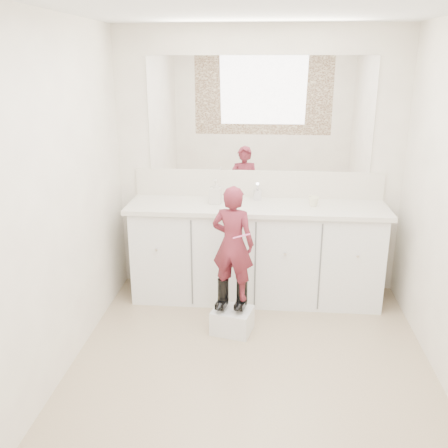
{
  "coord_description": "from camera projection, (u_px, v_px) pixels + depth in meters",
  "views": [
    {
      "loc": [
        0.07,
        -3.01,
        2.1
      ],
      "look_at": [
        -0.25,
        0.77,
        0.85
      ],
      "focal_mm": 40.0,
      "sensor_mm": 36.0,
      "label": 1
    }
  ],
  "objects": [
    {
      "name": "faucet",
      "position": [
        258.0,
        195.0,
        4.52
      ],
      "size": [
        0.08,
        0.08,
        0.1
      ],
      "primitive_type": "cylinder",
      "color": "silver",
      "rests_on": "countertop"
    },
    {
      "name": "wall_front",
      "position": [
        240.0,
        335.0,
        1.72
      ],
      "size": [
        2.6,
        0.0,
        2.6
      ],
      "primitive_type": "plane",
      "rotation": [
        -1.57,
        0.0,
        0.0
      ],
      "color": "beige",
      "rests_on": "floor"
    },
    {
      "name": "floor",
      "position": [
        250.0,
        374.0,
        3.51
      ],
      "size": [
        3.0,
        3.0,
        0.0
      ],
      "primitive_type": "plane",
      "color": "#8E7B5D",
      "rests_on": "ground"
    },
    {
      "name": "backsplash",
      "position": [
        258.0,
        184.0,
        4.6
      ],
      "size": [
        2.28,
        0.03,
        0.25
      ],
      "primitive_type": "cube",
      "color": "beige",
      "rests_on": "countertop"
    },
    {
      "name": "wall_back",
      "position": [
        258.0,
        164.0,
        4.56
      ],
      "size": [
        2.6,
        0.0,
        2.6
      ],
      "primitive_type": "plane",
      "rotation": [
        1.57,
        0.0,
        0.0
      ],
      "color": "beige",
      "rests_on": "floor"
    },
    {
      "name": "step_stool",
      "position": [
        232.0,
        320.0,
        4.03
      ],
      "size": [
        0.36,
        0.32,
        0.2
      ],
      "primitive_type": "cube",
      "rotation": [
        0.0,
        0.0,
        -0.23
      ],
      "color": "silver",
      "rests_on": "floor"
    },
    {
      "name": "countertop",
      "position": [
        257.0,
        207.0,
        4.38
      ],
      "size": [
        2.28,
        0.58,
        0.04
      ],
      "primitive_type": "cube",
      "color": "beige",
      "rests_on": "vanity_cabinet"
    },
    {
      "name": "mirror",
      "position": [
        260.0,
        115.0,
        4.41
      ],
      "size": [
        2.0,
        0.02,
        1.0
      ],
      "primitive_type": "cube",
      "color": "white",
      "rests_on": "wall_back"
    },
    {
      "name": "ceiling",
      "position": [
        257.0,
        3.0,
        2.76
      ],
      "size": [
        3.0,
        3.0,
        0.0
      ],
      "primitive_type": "plane",
      "rotation": [
        3.14,
        0.0,
        0.0
      ],
      "color": "white",
      "rests_on": "wall_back"
    },
    {
      "name": "dot_panel",
      "position": [
        242.0,
        209.0,
        1.59
      ],
      "size": [
        2.0,
        0.01,
        1.2
      ],
      "primitive_type": "cube",
      "color": "#472819",
      "rests_on": "wall_front"
    },
    {
      "name": "vanity_cabinet",
      "position": [
        256.0,
        254.0,
        4.54
      ],
      "size": [
        2.2,
        0.55,
        0.85
      ],
      "primitive_type": "cube",
      "color": "silver",
      "rests_on": "floor"
    },
    {
      "name": "boot_left",
      "position": [
        223.0,
        294.0,
        3.99
      ],
      "size": [
        0.13,
        0.19,
        0.26
      ],
      "primitive_type": null,
      "rotation": [
        0.0,
        0.0,
        -0.23
      ],
      "color": "black",
      "rests_on": "step_stool"
    },
    {
      "name": "soap_bottle",
      "position": [
        216.0,
        192.0,
        4.39
      ],
      "size": [
        0.11,
        0.12,
        0.22
      ],
      "primitive_type": "imported",
      "rotation": [
        0.0,
        0.0,
        -0.17
      ],
      "color": "beige",
      "rests_on": "countertop"
    },
    {
      "name": "boot_right",
      "position": [
        242.0,
        294.0,
        3.97
      ],
      "size": [
        0.13,
        0.19,
        0.26
      ],
      "primitive_type": null,
      "rotation": [
        0.0,
        0.0,
        -0.23
      ],
      "color": "black",
      "rests_on": "step_stool"
    },
    {
      "name": "toothbrush",
      "position": [
        241.0,
        236.0,
        3.74
      ],
      "size": [
        0.13,
        0.04,
        0.06
      ],
      "primitive_type": "cylinder",
      "rotation": [
        0.0,
        1.22,
        -0.23
      ],
      "color": "pink",
      "rests_on": "toddler"
    },
    {
      "name": "wall_left",
      "position": [
        54.0,
        206.0,
        3.24
      ],
      "size": [
        0.0,
        3.0,
        3.0
      ],
      "primitive_type": "plane",
      "rotation": [
        1.57,
        0.0,
        1.57
      ],
      "color": "beige",
      "rests_on": "floor"
    },
    {
      "name": "toddler",
      "position": [
        233.0,
        244.0,
        3.85
      ],
      "size": [
        0.38,
        0.29,
        0.92
      ],
      "primitive_type": "imported",
      "rotation": [
        0.0,
        0.0,
        2.91
      ],
      "color": "#962E3C",
      "rests_on": "step_stool"
    },
    {
      "name": "cup",
      "position": [
        313.0,
        201.0,
        4.33
      ],
      "size": [
        0.1,
        0.1,
        0.08
      ],
      "primitive_type": "imported",
      "rotation": [
        0.0,
        0.0,
        -0.09
      ],
      "color": "beige",
      "rests_on": "countertop"
    }
  ]
}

